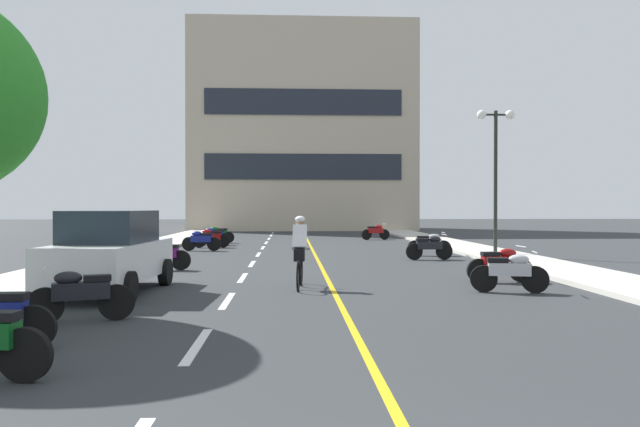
{
  "coord_description": "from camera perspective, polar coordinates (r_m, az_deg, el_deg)",
  "views": [
    {
      "loc": [
        -0.72,
        -2.45,
        1.91
      ],
      "look_at": [
        0.36,
        19.82,
        1.66
      ],
      "focal_mm": 34.38,
      "sensor_mm": 36.0,
      "label": 1
    }
  ],
  "objects": [
    {
      "name": "ground_plane",
      "position": [
        23.54,
        -1.01,
        -4.01
      ],
      "size": [
        140.0,
        140.0,
        0.0
      ],
      "primitive_type": "plane",
      "color": "#2D3033"
    },
    {
      "name": "curb_left",
      "position": [
        27.3,
        -16.52,
        -3.27
      ],
      "size": [
        2.4,
        72.0,
        0.12
      ],
      "primitive_type": "cube",
      "color": "#B7B2A8",
      "rests_on": "ground"
    },
    {
      "name": "curb_right",
      "position": [
        27.67,
        13.89,
        -3.21
      ],
      "size": [
        2.4,
        72.0,
        0.12
      ],
      "primitive_type": "cube",
      "color": "#B7B2A8",
      "rests_on": "ground"
    },
    {
      "name": "lane_dash_1",
      "position": [
        8.76,
        -11.35,
        -11.93
      ],
      "size": [
        0.14,
        2.2,
        0.01
      ],
      "primitive_type": "cube",
      "color": "silver",
      "rests_on": "ground"
    },
    {
      "name": "lane_dash_2",
      "position": [
        12.66,
        -8.62,
        -8.02
      ],
      "size": [
        0.14,
        2.2,
        0.01
      ],
      "primitive_type": "cube",
      "color": "silver",
      "rests_on": "ground"
    },
    {
      "name": "lane_dash_3",
      "position": [
        16.61,
        -7.21,
        -5.95
      ],
      "size": [
        0.14,
        2.2,
        0.01
      ],
      "primitive_type": "cube",
      "color": "silver",
      "rests_on": "ground"
    },
    {
      "name": "lane_dash_4",
      "position": [
        20.58,
        -6.34,
        -4.67
      ],
      "size": [
        0.14,
        2.2,
        0.01
      ],
      "primitive_type": "cube",
      "color": "silver",
      "rests_on": "ground"
    },
    {
      "name": "lane_dash_5",
      "position": [
        24.56,
        -5.76,
        -3.81
      ],
      "size": [
        0.14,
        2.2,
        0.01
      ],
      "primitive_type": "cube",
      "color": "silver",
      "rests_on": "ground"
    },
    {
      "name": "lane_dash_6",
      "position": [
        28.54,
        -5.34,
        -3.19
      ],
      "size": [
        0.14,
        2.2,
        0.01
      ],
      "primitive_type": "cube",
      "color": "silver",
      "rests_on": "ground"
    },
    {
      "name": "lane_dash_7",
      "position": [
        32.53,
        -5.02,
        -2.72
      ],
      "size": [
        0.14,
        2.2,
        0.01
      ],
      "primitive_type": "cube",
      "color": "silver",
      "rests_on": "ground"
    },
    {
      "name": "lane_dash_8",
      "position": [
        36.52,
        -4.78,
        -2.35
      ],
      "size": [
        0.14,
        2.2,
        0.01
      ],
      "primitive_type": "cube",
      "color": "silver",
      "rests_on": "ground"
    },
    {
      "name": "lane_dash_9",
      "position": [
        40.52,
        -4.58,
        -2.06
      ],
      "size": [
        0.14,
        2.2,
        0.01
      ],
      "primitive_type": "cube",
      "color": "silver",
      "rests_on": "ground"
    },
    {
      "name": "lane_dash_10",
      "position": [
        44.51,
        -4.41,
        -1.81
      ],
      "size": [
        0.14,
        2.2,
        0.01
      ],
      "primitive_type": "cube",
      "color": "silver",
      "rests_on": "ground"
    },
    {
      "name": "lane_dash_11",
      "position": [
        48.51,
        -4.28,
        -1.61
      ],
      "size": [
        0.14,
        2.2,
        0.01
      ],
      "primitive_type": "cube",
      "color": "silver",
      "rests_on": "ground"
    },
    {
      "name": "centre_line_yellow",
      "position": [
        26.54,
        -0.67,
        -3.48
      ],
      "size": [
        0.12,
        66.0,
        0.01
      ],
      "primitive_type": "cube",
      "color": "gold",
      "rests_on": "ground"
    },
    {
      "name": "office_building",
      "position": [
        51.95,
        -1.63,
        7.76
      ],
      "size": [
        18.17,
        8.3,
        16.7
      ],
      "color": "#BCAD93",
      "rests_on": "ground"
    },
    {
      "name": "street_lamp_mid",
      "position": [
        24.64,
        16.03,
        5.75
      ],
      "size": [
        1.46,
        0.36,
        5.51
      ],
      "color": "black",
      "rests_on": "curb_right"
    },
    {
      "name": "parked_car_near",
      "position": [
        14.25,
        -18.94,
        -3.38
      ],
      "size": [
        2.11,
        4.29,
        1.82
      ],
      "color": "black",
      "rests_on": "ground"
    },
    {
      "name": "motorcycle_3",
      "position": [
        10.9,
        -21.4,
        -6.96
      ],
      "size": [
        1.64,
        0.78,
        0.92
      ],
      "color": "black",
      "rests_on": "ground"
    },
    {
      "name": "motorcycle_4",
      "position": [
        14.25,
        17.26,
        -5.17
      ],
      "size": [
        1.69,
        0.63,
        0.92
      ],
      "color": "black",
      "rests_on": "ground"
    },
    {
      "name": "motorcycle_5",
      "position": [
        16.12,
        16.45,
        -4.49
      ],
      "size": [
        1.7,
        0.6,
        0.92
      ],
      "color": "black",
      "rests_on": "ground"
    },
    {
      "name": "motorcycle_6",
      "position": [
        19.03,
        -14.46,
        -3.7
      ],
      "size": [
        1.7,
        0.6,
        0.92
      ],
      "color": "black",
      "rests_on": "ground"
    },
    {
      "name": "motorcycle_7",
      "position": [
        22.32,
        10.16,
        -3.06
      ],
      "size": [
        1.7,
        0.6,
        0.92
      ],
      "color": "black",
      "rests_on": "ground"
    },
    {
      "name": "motorcycle_8",
      "position": [
        24.15,
        10.17,
        -2.78
      ],
      "size": [
        1.7,
        0.6,
        0.92
      ],
      "color": "black",
      "rests_on": "ground"
    },
    {
      "name": "motorcycle_9",
      "position": [
        26.87,
        -11.0,
        -2.43
      ],
      "size": [
        1.7,
        0.6,
        0.92
      ],
      "color": "black",
      "rests_on": "ground"
    },
    {
      "name": "motorcycle_10",
      "position": [
        28.88,
        -10.11,
        -2.22
      ],
      "size": [
        1.7,
        0.6,
        0.92
      ],
      "color": "black",
      "rests_on": "ground"
    },
    {
      "name": "motorcycle_11",
      "position": [
        30.67,
        -9.86,
        -2.05
      ],
      "size": [
        1.7,
        0.6,
        0.92
      ],
      "color": "black",
      "rests_on": "ground"
    },
    {
      "name": "motorcycle_12",
      "position": [
        32.59,
        -9.48,
        -1.89
      ],
      "size": [
        1.7,
        0.6,
        0.92
      ],
      "color": "black",
      "rests_on": "ground"
    },
    {
      "name": "motorcycle_13",
      "position": [
        35.49,
        5.21,
        -1.68
      ],
      "size": [
        1.68,
        0.64,
        0.92
      ],
      "color": "black",
      "rests_on": "ground"
    },
    {
      "name": "cyclist_rider",
      "position": [
        14.31,
        -1.9,
        -3.45
      ],
      "size": [
        0.42,
        1.77,
        1.71
      ],
      "color": "black",
      "rests_on": "ground"
    }
  ]
}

